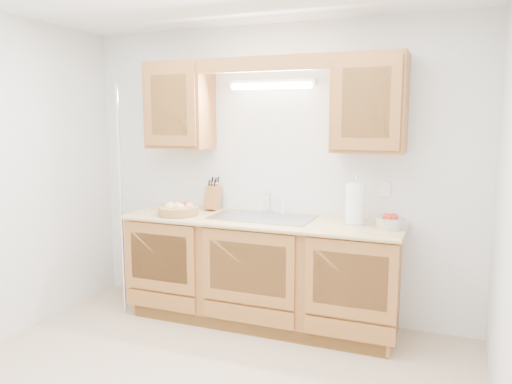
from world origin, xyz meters
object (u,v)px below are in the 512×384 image
at_px(paper_towel, 356,204).
at_px(apple_bowl, 390,222).
at_px(fruit_basket, 178,209).
at_px(knife_block, 213,198).

height_order(paper_towel, apple_bowl, paper_towel).
bearing_deg(fruit_basket, paper_towel, 7.01).
bearing_deg(knife_block, paper_towel, -0.64).
bearing_deg(apple_bowl, fruit_basket, -176.11).
xyz_separation_m(fruit_basket, paper_towel, (1.47, 0.18, 0.11)).
relative_size(knife_block, paper_towel, 0.82).
relative_size(knife_block, apple_bowl, 1.06).
bearing_deg(fruit_basket, apple_bowl, 3.89).
xyz_separation_m(knife_block, apple_bowl, (1.57, -0.20, -0.06)).
relative_size(fruit_basket, apple_bowl, 1.32).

